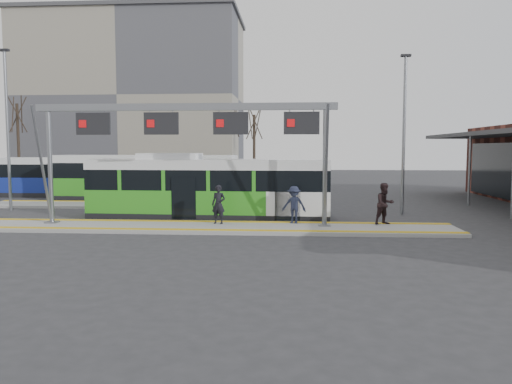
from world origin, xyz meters
TOP-DOWN VIEW (x-y plane):
  - ground at (0.00, 0.00)m, footprint 120.00×120.00m
  - platform_main at (0.00, 0.00)m, footprint 22.00×3.00m
  - platform_second at (-4.00, 8.00)m, footprint 20.00×3.00m
  - tactile_main at (0.00, 0.00)m, footprint 22.00×2.65m
  - tactile_second at (-4.00, 9.15)m, footprint 20.00×0.35m
  - gantry at (-0.35, 0.25)m, footprint 13.00×1.68m
  - apartment_block at (-14.00, 36.00)m, footprint 24.50×12.50m
  - hero_bus at (0.04, 3.17)m, footprint 11.74×2.91m
  - bg_bus_green at (-5.58, 11.47)m, footprint 12.08×3.05m
  - bg_bus_blue at (-16.67, 13.73)m, footprint 10.71×2.42m
  - passenger_a at (0.92, 0.54)m, footprint 0.70×0.55m
  - passenger_b at (8.13, 0.88)m, footprint 1.08×0.99m
  - passenger_c at (4.21, 0.94)m, footprint 1.17×0.85m
  - tree_left at (-2.32, 31.53)m, footprint 1.40×1.40m
  - tree_mid at (0.22, 30.47)m, footprint 1.40×1.40m
  - tree_far at (-23.12, 27.16)m, footprint 1.40×1.40m
  - lamp_west at (-11.34, 5.34)m, footprint 0.50×0.25m
  - lamp_east at (9.86, 5.43)m, footprint 0.50×0.25m

SIDE VIEW (x-z plane):
  - ground at x=0.00m, z-range 0.00..0.00m
  - platform_main at x=0.00m, z-range 0.00..0.15m
  - platform_second at x=-4.00m, z-range 0.00..0.15m
  - tactile_main at x=0.00m, z-range 0.15..0.17m
  - tactile_second at x=-4.00m, z-range 0.15..0.17m
  - passenger_c at x=4.21m, z-range 0.15..1.79m
  - passenger_a at x=0.92m, z-range 0.15..1.85m
  - passenger_b at x=8.13m, z-range 0.15..1.95m
  - bg_bus_blue at x=-16.67m, z-range -0.02..2.77m
  - hero_bus at x=0.04m, z-range -0.14..3.07m
  - bg_bus_green at x=-5.58m, z-range -0.02..2.98m
  - gantry at x=-0.35m, z-range 1.70..6.90m
  - lamp_east at x=9.86m, z-range 0.24..8.45m
  - lamp_west at x=-11.34m, z-range 0.24..9.00m
  - tree_mid at x=0.22m, z-range 2.01..9.81m
  - tree_left at x=-2.32m, z-range 2.13..10.35m
  - tree_far at x=-23.12m, z-range 2.30..11.22m
  - apartment_block at x=-14.00m, z-range 0.01..18.41m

